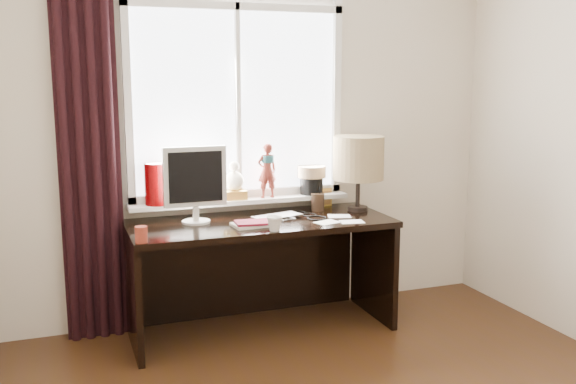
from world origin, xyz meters
name	(u,v)px	position (x,y,z in m)	size (l,w,h in m)	color
wall_back	(258,131)	(0.00, 2.00, 1.30)	(3.50, 2.60, 0.00)	beige
laptop	(277,217)	(0.02, 1.64, 0.76)	(0.33, 0.21, 0.03)	silver
mug	(274,223)	(-0.11, 1.33, 0.80)	(0.10, 0.09, 0.10)	white
red_cup	(141,234)	(-0.90, 1.33, 0.80)	(0.07, 0.07, 0.09)	maroon
window	(239,132)	(-0.15, 1.95, 1.30)	(1.52, 0.20, 1.40)	white
curtain	(89,167)	(-1.13, 1.91, 1.12)	(0.38, 0.09, 2.25)	black
desk	(257,253)	(-0.10, 1.73, 0.51)	(1.70, 0.70, 0.75)	black
monitor	(195,180)	(-0.51, 1.71, 1.03)	(0.40, 0.18, 0.49)	beige
notebook_stack	(251,224)	(-0.20, 1.50, 0.77)	(0.24, 0.18, 0.03)	beige
brush_holder	(318,202)	(0.37, 1.80, 0.81)	(0.09, 0.09, 0.25)	black
icon_frame	(325,197)	(0.48, 1.91, 0.81)	(0.10, 0.03, 0.13)	gold
table_lamp	(358,159)	(0.63, 1.70, 1.11)	(0.35, 0.35, 0.52)	black
loose_papers	(340,220)	(0.38, 1.46, 0.75)	(0.33, 0.32, 0.00)	white
desk_cables	(309,216)	(0.24, 1.65, 0.75)	(0.22, 0.35, 0.01)	black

